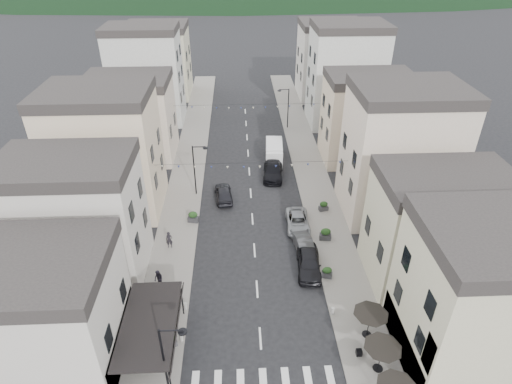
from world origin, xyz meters
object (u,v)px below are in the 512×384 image
pedestrian_a (169,240)px  pedestrian_b (159,279)px  parked_car_e (224,193)px  delivery_van (274,151)px  parked_car_c (298,222)px  parked_car_b (305,246)px  parked_car_d (273,170)px  parked_car_a (309,263)px

pedestrian_a → pedestrian_b: bearing=-96.2°
parked_car_e → delivery_van: 10.96m
parked_car_c → parked_car_e: size_ratio=1.09×
pedestrian_a → pedestrian_b: pedestrian_b is taller
pedestrian_a → parked_car_b: bearing=-9.1°
pedestrian_a → pedestrian_b: (-0.23, -5.16, 0.00)m
parked_car_c → delivery_van: (-1.18, 14.50, 0.56)m
pedestrian_b → parked_car_d: bearing=102.4°
parked_car_e → pedestrian_b: 14.32m
parked_car_a → pedestrian_a: bearing=168.7°
delivery_van → pedestrian_a: bearing=-119.1°
delivery_van → parked_car_d: bearing=-92.6°
parked_car_c → pedestrian_b: (-12.53, -7.85, 0.29)m
parked_car_b → parked_car_c: (-0.15, 3.87, -0.01)m
delivery_van → pedestrian_b: delivery_van is taller
parked_car_d → delivery_van: size_ratio=1.04×
parked_car_c → pedestrian_a: 12.60m
parked_car_d → parked_car_e: bearing=-135.1°
delivery_van → pedestrian_b: (-11.35, -22.36, -0.26)m
parked_car_e → parked_car_d: bearing=-146.8°
parked_car_e → pedestrian_a: size_ratio=2.62×
parked_car_c → delivery_van: delivery_van is taller
parked_car_b → parked_car_d: parked_car_d is taller
parked_car_c → parked_car_a: bearing=-87.1°
parked_car_b → parked_car_a: bearing=-97.4°
parked_car_e → pedestrian_b: pedestrian_b is taller
parked_car_a → delivery_van: 20.84m
parked_car_d → pedestrian_a: (-10.66, -13.05, 0.16)m
parked_car_c → delivery_van: size_ratio=0.90×
parked_car_d → parked_car_e: (-5.80, -4.82, -0.06)m
delivery_van → pedestrian_a: (-11.13, -17.20, -0.26)m
parked_car_a → delivery_van: size_ratio=0.93×
parked_car_a → parked_car_e: 14.05m
parked_car_b → pedestrian_b: (-12.69, -3.98, 0.28)m
parked_car_b → delivery_van: 18.44m
parked_car_c → pedestrian_a: (-12.31, -2.70, 0.29)m
parked_car_b → delivery_van: bearing=86.8°
parked_car_c → pedestrian_a: size_ratio=2.85×
parked_car_a → pedestrian_b: 12.78m
parked_car_a → parked_car_c: 6.29m
parked_car_a → parked_car_b: parked_car_a is taller
parked_car_c → pedestrian_b: 14.79m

